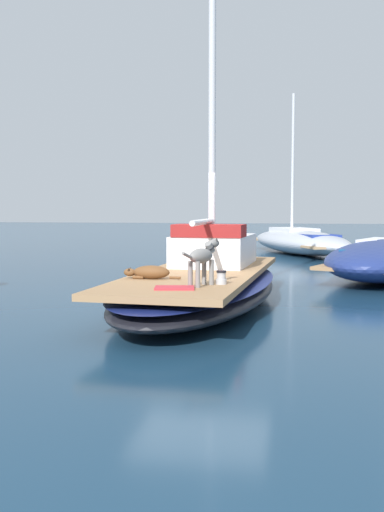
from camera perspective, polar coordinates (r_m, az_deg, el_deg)
name	(u,v)px	position (r m, az deg, el deg)	size (l,w,h in m)	color
ground_plane	(202,306)	(10.88, 0.94, -4.89)	(120.00, 120.00, 0.00)	navy
sailboat_main	(202,288)	(10.83, 0.94, -3.14)	(2.95, 7.38, 0.66)	black
mast_main	(211,107)	(11.62, 1.85, 14.21)	(0.14, 2.27, 6.86)	silver
cabin_house	(214,248)	(11.85, 2.17, 0.79)	(1.53, 2.30, 0.84)	silver
dog_brown	(149,272)	(9.55, -4.16, -1.59)	(0.95, 0.27, 0.22)	brown
dog_grey	(203,257)	(8.67, 1.05, -0.12)	(0.47, 0.89, 0.70)	gray
deck_winch	(221,278)	(8.86, 2.86, -2.13)	(0.16, 0.16, 0.21)	#B7B7BC
coiled_rope	(156,275)	(9.98, -3.48, -1.81)	(0.32, 0.32, 0.04)	beige
deck_towel	(175,288)	(8.35, -1.71, -3.11)	(0.56, 0.36, 0.03)	#C6333D
moored_boat_far_astern	(299,241)	(23.66, 10.38, 1.46)	(5.14, 7.88, 6.39)	#B2B7C1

